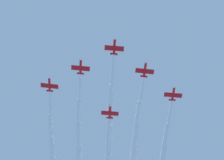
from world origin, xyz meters
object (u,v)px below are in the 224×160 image
(jet_starboard_mid, at_px, (53,151))
(jet_port_mid, at_px, (163,159))
(jet_starboard_inner, at_px, (79,138))
(jet_lead, at_px, (110,129))
(jet_port_inner, at_px, (135,138))

(jet_starboard_mid, bearing_deg, jet_port_mid, 46.94)
(jet_starboard_inner, bearing_deg, jet_starboard_mid, -175.71)
(jet_lead, height_order, jet_port_mid, jet_lead)
(jet_port_mid, distance_m, jet_starboard_mid, 58.59)
(jet_starboard_mid, bearing_deg, jet_starboard_inner, 4.29)
(jet_lead, xyz_separation_m, jet_port_mid, (4.36, 36.11, -0.75))
(jet_port_inner, distance_m, jet_starboard_mid, 45.04)
(jet_starboard_inner, bearing_deg, jet_port_mid, 62.93)
(jet_starboard_inner, bearing_deg, jet_lead, 17.30)
(jet_port_inner, relative_size, jet_starboard_inner, 0.98)
(jet_lead, bearing_deg, jet_port_mid, 83.11)
(jet_lead, relative_size, jet_starboard_mid, 1.08)
(jet_starboard_inner, height_order, jet_starboard_mid, jet_starboard_mid)
(jet_starboard_mid, bearing_deg, jet_lead, 10.56)
(jet_port_inner, distance_m, jet_starboard_inner, 28.91)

